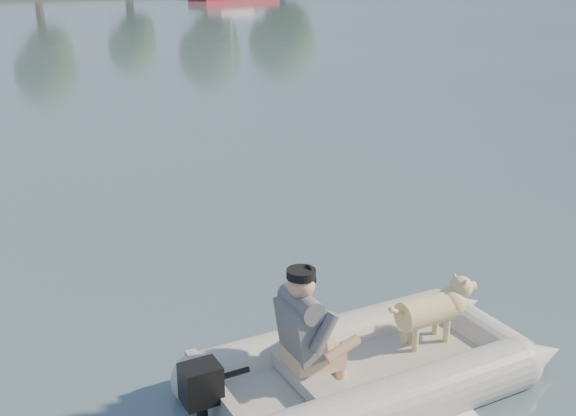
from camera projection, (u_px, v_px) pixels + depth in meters
water at (360, 364)px, 6.52m from camera, size 160.00×160.00×0.00m
dinghy at (373, 327)px, 6.04m from camera, size 4.40×3.00×1.30m
man at (303, 324)px, 5.73m from camera, size 0.71×0.62×1.00m
dog at (427, 316)px, 6.37m from camera, size 0.89×0.36×0.58m
outboard_motor at (202, 405)px, 5.44m from camera, size 0.40×0.29×0.73m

